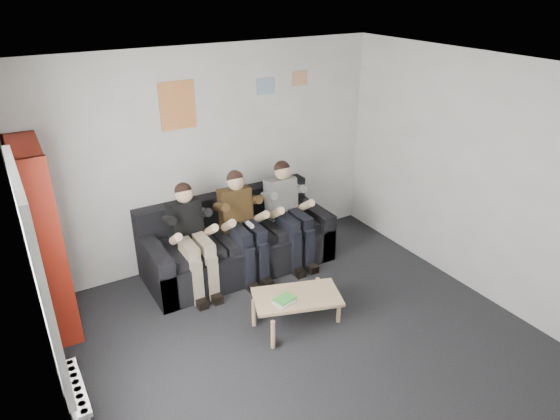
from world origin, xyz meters
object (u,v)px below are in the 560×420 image
at_px(bookshelf, 44,241).
at_px(person_right, 289,214).
at_px(person_middle, 243,226).
at_px(person_left, 193,240).
at_px(sofa, 237,244).
at_px(coffee_table, 297,299).

distance_m(bookshelf, person_right, 2.81).
bearing_deg(person_middle, person_left, -174.84).
height_order(sofa, person_left, person_left).
bearing_deg(person_left, bookshelf, 169.91).
xyz_separation_m(person_left, person_middle, (0.65, -0.00, 0.01)).
xyz_separation_m(bookshelf, coffee_table, (2.16, -1.31, -0.68)).
xyz_separation_m(bookshelf, person_middle, (2.14, -0.13, -0.34)).
bearing_deg(bookshelf, coffee_table, -29.76).
bearing_deg(person_right, person_middle, -177.33).
bearing_deg(sofa, person_left, -162.63).
height_order(coffee_table, person_left, person_left).
bearing_deg(bookshelf, sofa, 3.40).
height_order(sofa, person_right, person_right).
bearing_deg(person_right, sofa, 165.17).
bearing_deg(person_right, person_left, -177.41).
bearing_deg(person_middle, sofa, 95.30).
bearing_deg(bookshelf, person_right, -1.24).
relative_size(sofa, coffee_table, 2.58).
relative_size(bookshelf, coffee_table, 2.22).
height_order(bookshelf, person_middle, bookshelf).
distance_m(person_middle, person_right, 0.65).
relative_size(bookshelf, person_middle, 1.52).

